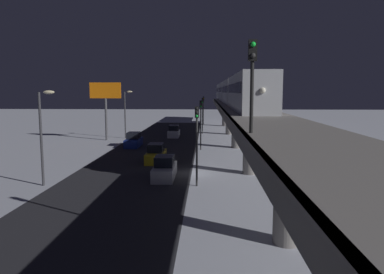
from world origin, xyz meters
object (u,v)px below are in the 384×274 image
at_px(subway_train, 230,91).
at_px(sedan_silver, 165,169).
at_px(rail_signal, 252,70).
at_px(traffic_light_distant, 203,106).
at_px(traffic_light_near, 197,134).
at_px(traffic_light_mid, 201,118).
at_px(sedan_white, 174,132).
at_px(sedan_blue, 134,141).
at_px(traffic_light_far, 203,110).
at_px(commercial_billboard, 106,96).
at_px(sedan_yellow, 156,154).

bearing_deg(subway_train, sedan_silver, 76.65).
relative_size(rail_signal, traffic_light_distant, 0.62).
bearing_deg(sedan_silver, traffic_light_distant, 86.82).
xyz_separation_m(traffic_light_near, traffic_light_distant, (0.00, -54.89, 0.00)).
height_order(rail_signal, traffic_light_mid, rail_signal).
bearing_deg(sedan_white, sedan_blue, -113.14).
xyz_separation_m(subway_train, traffic_light_distant, (4.81, -19.77, -3.34)).
bearing_deg(traffic_light_far, commercial_billboard, 32.23).
xyz_separation_m(sedan_silver, sedan_yellow, (1.80, -7.43, 0.00)).
distance_m(traffic_light_near, traffic_light_mid, 18.30).
distance_m(sedan_silver, sedan_yellow, 7.65).
relative_size(sedan_silver, traffic_light_far, 0.74).
height_order(sedan_yellow, traffic_light_distant, traffic_light_distant).
bearing_deg(commercial_billboard, traffic_light_near, 118.55).
distance_m(traffic_light_mid, traffic_light_distant, 36.59).
bearing_deg(traffic_light_mid, commercial_billboard, -31.12).
xyz_separation_m(sedan_white, traffic_light_near, (-4.70, 31.60, 3.40)).
xyz_separation_m(sedan_silver, traffic_light_distant, (-2.90, -52.27, 3.40)).
bearing_deg(traffic_light_far, sedan_blue, 59.46).
distance_m(sedan_yellow, traffic_light_far, 27.17).
bearing_deg(sedan_yellow, traffic_light_near, -64.94).
height_order(sedan_white, sedan_blue, same).
bearing_deg(sedan_silver, sedan_yellow, 103.62).
xyz_separation_m(traffic_light_distant, commercial_billboard, (14.82, 27.64, 2.63)).
relative_size(sedan_blue, sedan_silver, 1.00).
bearing_deg(commercial_billboard, sedan_white, -156.74).
xyz_separation_m(sedan_white, commercial_billboard, (10.12, 4.35, 6.03)).
xyz_separation_m(rail_signal, traffic_light_far, (2.72, -49.25, -4.29)).
bearing_deg(sedan_yellow, traffic_light_distant, 84.02).
distance_m(traffic_light_near, commercial_billboard, 31.13).
height_order(traffic_light_distant, commercial_billboard, commercial_billboard).
relative_size(sedan_yellow, traffic_light_mid, 0.75).
bearing_deg(sedan_yellow, traffic_light_mid, 60.32).
distance_m(subway_train, commercial_billboard, 21.16).
xyz_separation_m(rail_signal, traffic_light_near, (2.72, -12.66, -4.29)).
relative_size(sedan_silver, traffic_light_near, 0.74).
xyz_separation_m(subway_train, traffic_light_far, (4.81, -1.48, -3.34)).
xyz_separation_m(rail_signal, sedan_white, (7.42, -44.25, -7.69)).
bearing_deg(subway_train, traffic_light_distant, -76.33).
distance_m(sedan_blue, traffic_light_distant, 35.47).
relative_size(sedan_blue, traffic_light_mid, 0.74).
bearing_deg(sedan_white, traffic_light_mid, -70.54).
distance_m(sedan_yellow, traffic_light_distant, 45.21).
height_order(subway_train, rail_signal, rail_signal).
bearing_deg(sedan_silver, traffic_light_near, -42.08).
bearing_deg(traffic_light_mid, sedan_blue, -15.25).
bearing_deg(commercial_billboard, traffic_light_mid, 148.88).
relative_size(sedan_yellow, commercial_billboard, 0.54).
height_order(sedan_silver, traffic_light_near, traffic_light_near).
xyz_separation_m(sedan_yellow, traffic_light_far, (-4.70, -26.54, 3.40)).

